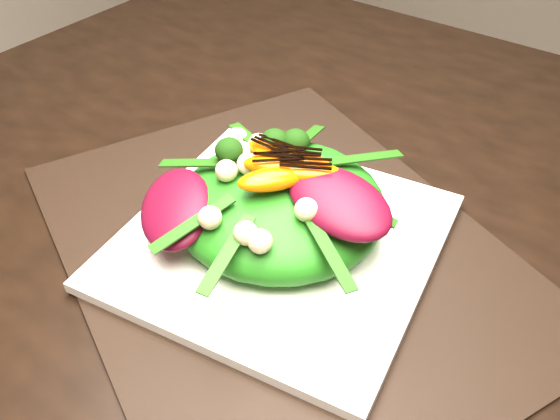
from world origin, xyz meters
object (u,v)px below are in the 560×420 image
Objects in this scene: lettuce_mound at (280,205)px; orange_segment at (284,157)px; dining_table at (534,274)px; salad_bowl at (280,229)px; plate_base at (280,240)px; placemat at (280,246)px.

lettuce_mound is 0.04m from orange_segment.
salad_bowl is (-0.21, -0.13, 0.04)m from dining_table.
orange_segment is at bearing 115.39° from salad_bowl.
plate_base is 4.58× the size of orange_segment.
dining_table is 0.27m from orange_segment.
orange_segment is at bearing 115.39° from plate_base.
plate_base is 0.01m from salad_bowl.
lettuce_mound reaches higher than salad_bowl.
dining_table reaches higher than plate_base.
orange_segment is (-0.01, 0.02, 0.08)m from plate_base.
dining_table is 8.30× the size of lettuce_mound.
salad_bowl is 0.03m from lettuce_mound.
plate_base is 0.04m from lettuce_mound.
dining_table is 0.25m from plate_base.
placemat is 1.76× the size of plate_base.
orange_segment is (-0.01, 0.02, 0.04)m from lettuce_mound.
salad_bowl is 3.98× the size of orange_segment.
plate_base is at bearing 0.00° from salad_bowl.
dining_table reaches higher than salad_bowl.
placemat is 0.05m from lettuce_mound.
plate_base is 0.09m from orange_segment.
placemat is 0.02m from salad_bowl.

